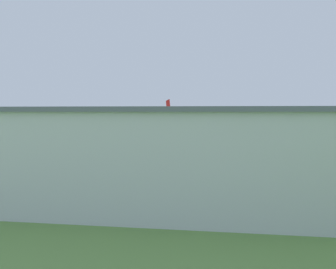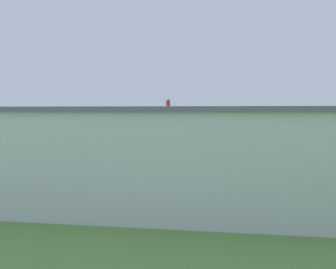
# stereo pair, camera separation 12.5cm
# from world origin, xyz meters

# --- Properties ---
(ground_plane) EXTENTS (400.00, 400.00, 0.00)m
(ground_plane) POSITION_xyz_m (0.00, 0.00, 0.00)
(ground_plane) COLOR #608C42
(hangar) EXTENTS (38.82, 18.03, 7.82)m
(hangar) POSITION_xyz_m (-3.46, 35.62, 3.92)
(hangar) COLOR silver
(hangar) RESTS_ON ground_plane
(biplane) EXTENTS (7.18, 7.08, 4.08)m
(biplane) POSITION_xyz_m (-0.64, 2.85, 7.05)
(biplane) COLOR #B21E1E
(car_blue) EXTENTS (2.39, 4.51, 1.59)m
(car_blue) POSITION_xyz_m (-20.38, 19.92, 0.83)
(car_blue) COLOR #23389E
(car_blue) RESTS_ON ground_plane
(car_white) EXTENTS (2.45, 4.64, 1.69)m
(car_white) POSITION_xyz_m (14.47, 21.64, 0.87)
(car_white) COLOR white
(car_white) RESTS_ON ground_plane
(person_by_parked_cars) EXTENTS (0.54, 0.54, 1.54)m
(person_by_parked_cars) POSITION_xyz_m (12.02, 16.83, 0.76)
(person_by_parked_cars) COLOR #72338C
(person_by_parked_cars) RESTS_ON ground_plane
(person_walking_on_apron) EXTENTS (0.43, 0.43, 1.52)m
(person_walking_on_apron) POSITION_xyz_m (-9.00, 15.33, 0.75)
(person_walking_on_apron) COLOR #72338C
(person_walking_on_apron) RESTS_ON ground_plane
(windsock) EXTENTS (1.40, 1.39, 5.38)m
(windsock) POSITION_xyz_m (-13.12, -0.90, 4.74)
(windsock) COLOR silver
(windsock) RESTS_ON ground_plane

